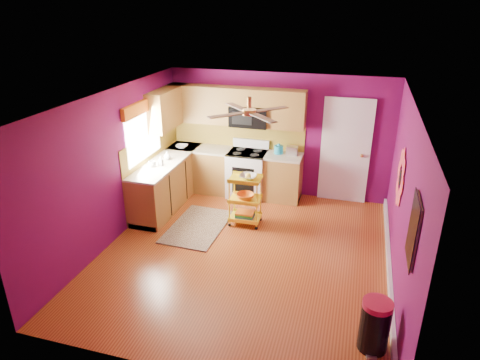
% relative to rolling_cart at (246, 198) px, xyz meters
% --- Properties ---
extents(ground, '(5.00, 5.00, 0.00)m').
position_rel_rolling_cart_xyz_m(ground, '(0.25, -0.95, -0.52)').
color(ground, maroon).
rests_on(ground, ground).
extents(room_envelope, '(4.54, 5.04, 2.52)m').
position_rel_rolling_cart_xyz_m(room_envelope, '(0.28, -0.95, 1.12)').
color(room_envelope, '#630B4A').
rests_on(room_envelope, ground).
extents(lower_cabinets, '(2.81, 2.31, 0.94)m').
position_rel_rolling_cart_xyz_m(lower_cabinets, '(-1.09, 0.86, -0.08)').
color(lower_cabinets, brown).
rests_on(lower_cabinets, ground).
extents(electric_range, '(0.76, 0.66, 1.13)m').
position_rel_rolling_cart_xyz_m(electric_range, '(-0.30, 1.22, -0.03)').
color(electric_range, white).
rests_on(electric_range, ground).
extents(upper_cabinetry, '(2.80, 2.30, 1.26)m').
position_rel_rolling_cart_xyz_m(upper_cabinetry, '(-0.99, 1.22, 1.28)').
color(upper_cabinetry, brown).
rests_on(upper_cabinetry, ground).
extents(left_window, '(0.08, 1.35, 1.08)m').
position_rel_rolling_cart_xyz_m(left_window, '(-1.97, 0.10, 1.22)').
color(left_window, white).
rests_on(left_window, ground).
extents(panel_door, '(0.95, 0.11, 2.15)m').
position_rel_rolling_cart_xyz_m(panel_door, '(1.60, 1.51, 0.51)').
color(panel_door, white).
rests_on(panel_door, ground).
extents(right_wall_art, '(0.04, 2.74, 1.04)m').
position_rel_rolling_cart_xyz_m(right_wall_art, '(2.48, -1.29, 0.93)').
color(right_wall_art, black).
rests_on(right_wall_art, ground).
extents(ceiling_fan, '(1.01, 1.01, 0.26)m').
position_rel_rolling_cart_xyz_m(ceiling_fan, '(0.25, -0.75, 1.77)').
color(ceiling_fan, '#BF8C3F').
rests_on(ceiling_fan, ground).
extents(shag_rug, '(0.96, 1.51, 0.02)m').
position_rel_rolling_cart_xyz_m(shag_rug, '(-0.79, -0.36, -0.50)').
color(shag_rug, black).
rests_on(shag_rug, ground).
extents(rolling_cart, '(0.57, 0.42, 1.00)m').
position_rel_rolling_cart_xyz_m(rolling_cart, '(0.00, 0.00, 0.00)').
color(rolling_cart, yellow).
rests_on(rolling_cart, ground).
extents(trash_can, '(0.41, 0.42, 0.66)m').
position_rel_rolling_cart_xyz_m(trash_can, '(2.23, -2.50, -0.19)').
color(trash_can, black).
rests_on(trash_can, ground).
extents(teal_kettle, '(0.18, 0.18, 0.21)m').
position_rel_rolling_cart_xyz_m(teal_kettle, '(0.32, 1.32, 0.51)').
color(teal_kettle, teal).
rests_on(teal_kettle, lower_cabinets).
extents(toaster, '(0.22, 0.15, 0.18)m').
position_rel_rolling_cart_xyz_m(toaster, '(0.59, 1.31, 0.51)').
color(toaster, beige).
rests_on(toaster, lower_cabinets).
extents(soap_bottle_a, '(0.08, 0.08, 0.17)m').
position_rel_rolling_cart_xyz_m(soap_bottle_a, '(-1.66, 0.07, 0.51)').
color(soap_bottle_a, '#EA3F72').
rests_on(soap_bottle_a, lower_cabinets).
extents(soap_bottle_b, '(0.13, 0.13, 0.17)m').
position_rel_rolling_cart_xyz_m(soap_bottle_b, '(-1.67, 0.39, 0.51)').
color(soap_bottle_b, white).
rests_on(soap_bottle_b, lower_cabinets).
extents(counter_dish, '(0.23, 0.23, 0.06)m').
position_rel_rolling_cart_xyz_m(counter_dish, '(-1.68, 1.12, 0.45)').
color(counter_dish, white).
rests_on(counter_dish, lower_cabinets).
extents(counter_cup, '(0.14, 0.14, 0.11)m').
position_rel_rolling_cart_xyz_m(counter_cup, '(-1.78, -0.04, 0.48)').
color(counter_cup, white).
rests_on(counter_cup, lower_cabinets).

